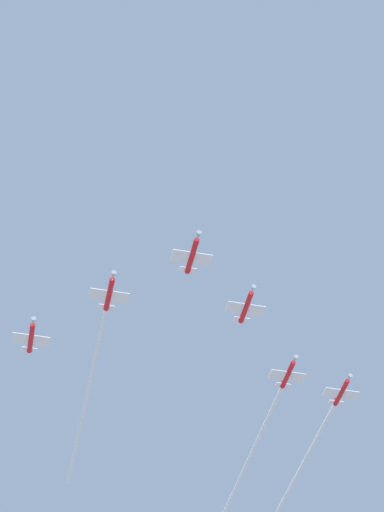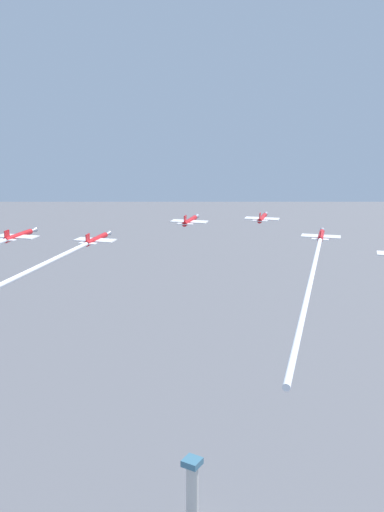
% 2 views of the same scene
% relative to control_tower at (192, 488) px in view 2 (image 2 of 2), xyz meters
% --- Properties ---
extents(control_tower, '(6.00, 6.00, 25.15)m').
position_rel_control_tower_xyz_m(control_tower, '(0.00, 0.00, 0.00)').
color(control_tower, beige).
rests_on(control_tower, ground_plane).
extents(jet_lead, '(8.01, 10.58, 2.20)m').
position_rel_control_tower_xyz_m(jet_lead, '(40.88, -38.29, 106.97)').
color(jet_lead, red).
extents(jet_port_inner, '(8.01, 10.58, 2.20)m').
position_rel_control_tower_xyz_m(jet_port_inner, '(31.47, -53.73, 107.83)').
color(jet_port_inner, red).
extents(jet_starboard_inner, '(22.63, 70.66, 2.20)m').
position_rel_control_tower_xyz_m(jet_starboard_inner, '(63.68, -69.85, 106.10)').
color(jet_starboard_inner, red).
extents(jet_port_outer, '(23.42, 73.44, 2.20)m').
position_rel_control_tower_xyz_m(jet_port_outer, '(30.42, -98.50, 106.70)').
color(jet_port_outer, red).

